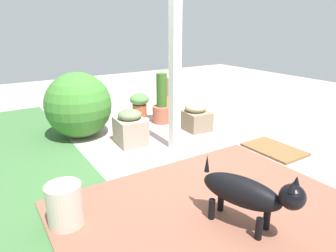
{
  "coord_description": "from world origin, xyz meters",
  "views": [
    {
      "loc": [
        -2.65,
        1.91,
        1.48
      ],
      "look_at": [
        0.15,
        0.12,
        0.34
      ],
      "focal_mm": 32.32,
      "sensor_mm": 36.0,
      "label": 1
    }
  ],
  "objects_px": {
    "stone_planter_mid": "(130,128)",
    "terracotta_pot_spiky": "(167,94)",
    "terracotta_pot_tall": "(162,105)",
    "terracotta_pot_broad": "(139,103)",
    "dog": "(247,193)",
    "ceramic_urn": "(65,206)",
    "doormat": "(274,149)",
    "stone_planter_nearest": "(195,117)",
    "round_shrub": "(78,105)",
    "porch_pillar": "(175,57)"
  },
  "relations": [
    {
      "from": "terracotta_pot_tall",
      "to": "terracotta_pot_broad",
      "type": "height_order",
      "value": "terracotta_pot_tall"
    },
    {
      "from": "round_shrub",
      "to": "ceramic_urn",
      "type": "xyz_separation_m",
      "value": [
        -1.87,
        0.69,
        -0.26
      ]
    },
    {
      "from": "dog",
      "to": "ceramic_urn",
      "type": "distance_m",
      "value": 1.36
    },
    {
      "from": "stone_planter_mid",
      "to": "terracotta_pot_broad",
      "type": "bearing_deg",
      "value": -33.02
    },
    {
      "from": "stone_planter_nearest",
      "to": "porch_pillar",
      "type": "bearing_deg",
      "value": 123.22
    },
    {
      "from": "round_shrub",
      "to": "stone_planter_nearest",
      "type": "bearing_deg",
      "value": -112.44
    },
    {
      "from": "round_shrub",
      "to": "terracotta_pot_spiky",
      "type": "xyz_separation_m",
      "value": [
        0.57,
        -1.77,
        -0.17
      ]
    },
    {
      "from": "dog",
      "to": "ceramic_urn",
      "type": "height_order",
      "value": "dog"
    },
    {
      "from": "terracotta_pot_spiky",
      "to": "doormat",
      "type": "relative_size",
      "value": 0.85
    },
    {
      "from": "terracotta_pot_spiky",
      "to": "terracotta_pot_broad",
      "type": "relative_size",
      "value": 1.5
    },
    {
      "from": "stone_planter_mid",
      "to": "doormat",
      "type": "relative_size",
      "value": 0.66
    },
    {
      "from": "dog",
      "to": "ceramic_urn",
      "type": "xyz_separation_m",
      "value": [
        0.76,
        1.12,
        -0.13
      ]
    },
    {
      "from": "round_shrub",
      "to": "ceramic_urn",
      "type": "bearing_deg",
      "value": 159.57
    },
    {
      "from": "terracotta_pot_tall",
      "to": "terracotta_pot_broad",
      "type": "relative_size",
      "value": 2.0
    },
    {
      "from": "stone_planter_mid",
      "to": "terracotta_pot_spiky",
      "type": "relative_size",
      "value": 0.79
    },
    {
      "from": "dog",
      "to": "round_shrub",
      "type": "bearing_deg",
      "value": 9.31
    },
    {
      "from": "porch_pillar",
      "to": "dog",
      "type": "height_order",
      "value": "porch_pillar"
    },
    {
      "from": "round_shrub",
      "to": "doormat",
      "type": "xyz_separation_m",
      "value": [
        -1.77,
        -1.83,
        -0.42
      ]
    },
    {
      "from": "round_shrub",
      "to": "terracotta_pot_tall",
      "type": "bearing_deg",
      "value": -93.85
    },
    {
      "from": "stone_planter_nearest",
      "to": "round_shrub",
      "type": "relative_size",
      "value": 0.51
    },
    {
      "from": "stone_planter_nearest",
      "to": "terracotta_pot_spiky",
      "type": "relative_size",
      "value": 0.78
    },
    {
      "from": "stone_planter_mid",
      "to": "doormat",
      "type": "xyz_separation_m",
      "value": [
        -1.16,
        -1.37,
        -0.2
      ]
    },
    {
      "from": "porch_pillar",
      "to": "terracotta_pot_spiky",
      "type": "relative_size",
      "value": 3.88
    },
    {
      "from": "terracotta_pot_spiky",
      "to": "stone_planter_mid",
      "type": "bearing_deg",
      "value": 132.06
    },
    {
      "from": "stone_planter_mid",
      "to": "ceramic_urn",
      "type": "relative_size",
      "value": 1.29
    },
    {
      "from": "stone_planter_nearest",
      "to": "ceramic_urn",
      "type": "xyz_separation_m",
      "value": [
        -1.25,
        2.19,
        -0.01
      ]
    },
    {
      "from": "ceramic_urn",
      "to": "doormat",
      "type": "xyz_separation_m",
      "value": [
        0.1,
        -2.52,
        -0.16
      ]
    },
    {
      "from": "terracotta_pot_spiky",
      "to": "ceramic_urn",
      "type": "height_order",
      "value": "terracotta_pot_spiky"
    },
    {
      "from": "stone_planter_mid",
      "to": "dog",
      "type": "bearing_deg",
      "value": 179.24
    },
    {
      "from": "terracotta_pot_spiky",
      "to": "ceramic_urn",
      "type": "xyz_separation_m",
      "value": [
        -2.43,
        2.46,
        -0.1
      ]
    },
    {
      "from": "dog",
      "to": "ceramic_urn",
      "type": "bearing_deg",
      "value": 56.03
    },
    {
      "from": "terracotta_pot_broad",
      "to": "stone_planter_mid",
      "type": "bearing_deg",
      "value": 146.98
    },
    {
      "from": "stone_planter_nearest",
      "to": "stone_planter_mid",
      "type": "relative_size",
      "value": 0.99
    },
    {
      "from": "stone_planter_mid",
      "to": "terracotta_pot_broad",
      "type": "relative_size",
      "value": 1.18
    },
    {
      "from": "stone_planter_mid",
      "to": "doormat",
      "type": "bearing_deg",
      "value": -130.08
    },
    {
      "from": "porch_pillar",
      "to": "terracotta_pot_spiky",
      "type": "xyz_separation_m",
      "value": [
        1.62,
        -0.92,
        -0.85
      ]
    },
    {
      "from": "terracotta_pot_broad",
      "to": "terracotta_pot_tall",
      "type": "bearing_deg",
      "value": -164.32
    },
    {
      "from": "dog",
      "to": "doormat",
      "type": "bearing_deg",
      "value": -58.62
    },
    {
      "from": "terracotta_pot_tall",
      "to": "ceramic_urn",
      "type": "distance_m",
      "value": 2.64
    },
    {
      "from": "terracotta_pot_spiky",
      "to": "ceramic_urn",
      "type": "distance_m",
      "value": 3.46
    },
    {
      "from": "round_shrub",
      "to": "doormat",
      "type": "bearing_deg",
      "value": -134.04
    },
    {
      "from": "stone_planter_mid",
      "to": "round_shrub",
      "type": "xyz_separation_m",
      "value": [
        0.61,
        0.46,
        0.23
      ]
    },
    {
      "from": "porch_pillar",
      "to": "terracotta_pot_tall",
      "type": "xyz_separation_m",
      "value": [
        0.96,
        -0.41,
        -0.85
      ]
    },
    {
      "from": "stone_planter_mid",
      "to": "terracotta_pot_broad",
      "type": "distance_m",
      "value": 1.21
    },
    {
      "from": "terracotta_pot_broad",
      "to": "ceramic_urn",
      "type": "relative_size",
      "value": 1.1
    },
    {
      "from": "porch_pillar",
      "to": "stone_planter_mid",
      "type": "distance_m",
      "value": 1.08
    },
    {
      "from": "terracotta_pot_spiky",
      "to": "doormat",
      "type": "distance_m",
      "value": 2.35
    },
    {
      "from": "porch_pillar",
      "to": "terracotta_pot_tall",
      "type": "relative_size",
      "value": 2.91
    },
    {
      "from": "ceramic_urn",
      "to": "terracotta_pot_spiky",
      "type": "bearing_deg",
      "value": -45.33
    },
    {
      "from": "terracotta_pot_spiky",
      "to": "terracotta_pot_tall",
      "type": "bearing_deg",
      "value": 141.65
    }
  ]
}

